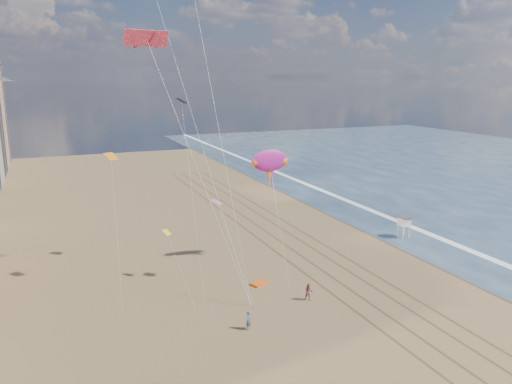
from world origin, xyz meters
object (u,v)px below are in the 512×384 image
lifeguard_stand (404,222)px  kite_flyer_a (249,320)px  grounded_kite (259,283)px  kite_flyer_b (309,292)px  show_kite (270,161)px

lifeguard_stand → kite_flyer_a: (-30.96, -16.62, -1.43)m
grounded_kite → kite_flyer_a: size_ratio=1.02×
kite_flyer_b → grounded_kite: bearing=141.1°
lifeguard_stand → grounded_kite: lifeguard_stand is taller
kite_flyer_a → kite_flyer_b: (8.05, 3.31, 0.00)m
kite_flyer_a → show_kite: bearing=18.2°
grounded_kite → kite_flyer_a: bearing=-144.0°
grounded_kite → show_kite: 15.01m
lifeguard_stand → show_kite: bearing=-178.2°
lifeguard_stand → grounded_kite: bearing=-164.0°
kite_flyer_a → kite_flyer_b: 8.71m
kite_flyer_b → lifeguard_stand: bearing=53.0°
grounded_kite → kite_flyer_b: size_ratio=1.01×
lifeguard_stand → kite_flyer_b: size_ratio=1.65×
kite_flyer_a → kite_flyer_b: size_ratio=1.00×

